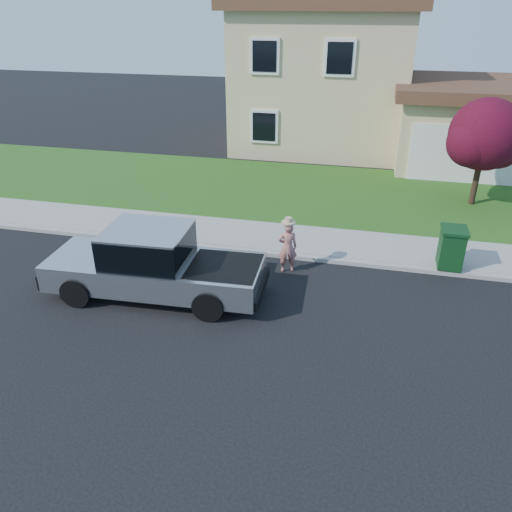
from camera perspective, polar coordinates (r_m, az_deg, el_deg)
The scene contains 9 objects.
ground at distance 12.33m, azimuth -1.50°, elevation -5.91°, with size 80.00×80.00×0.00m, color black.
curb at distance 14.60m, azimuth 5.16°, elevation -0.12°, with size 40.00×0.20×0.12m, color gray.
sidewalk at distance 15.58m, azimuth 5.76°, elevation 1.73°, with size 40.00×2.00×0.15m, color gray.
lawn at distance 19.73m, azimuth 7.60°, elevation 7.13°, with size 40.00×7.00×0.10m, color #244F16.
house at distance 26.64m, azimuth 10.73°, elevation 19.05°, with size 14.00×11.30×6.85m.
pickup_truck at distance 12.72m, azimuth -11.58°, elevation -0.99°, with size 5.61×2.20×1.82m.
woman at distance 13.62m, azimuth 3.64°, elevation 1.12°, with size 0.61×0.50×1.60m.
ornamental_tree at distance 19.36m, azimuth 24.80°, elevation 12.15°, with size 2.75×2.48×3.77m.
trash_bin at distance 14.64m, azimuth 21.44°, elevation 0.94°, with size 0.70×0.80×1.12m.
Camera 1 is at (2.67, -9.98, 6.73)m, focal length 35.00 mm.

